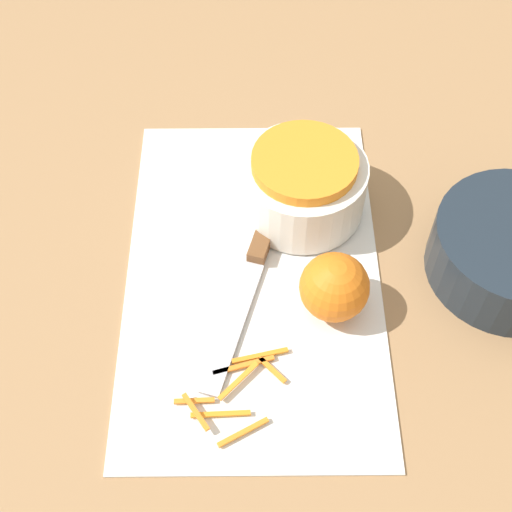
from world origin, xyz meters
name	(u,v)px	position (x,y,z in m)	size (l,w,h in m)	color
ground_plane	(256,274)	(0.00, 0.00, 0.00)	(4.00, 4.00, 0.00)	#9E754C
cutting_board	(256,273)	(0.00, 0.00, 0.00)	(0.46, 0.29, 0.01)	silver
bowl_speckled	(306,183)	(-0.10, 0.06, 0.05)	(0.15, 0.15, 0.08)	silver
knife	(263,247)	(-0.03, 0.01, 0.01)	(0.27, 0.10, 0.02)	brown
orange_left	(337,287)	(0.05, 0.09, 0.04)	(0.07, 0.07, 0.07)	orange
peel_pile	(238,390)	(0.15, -0.02, 0.01)	(0.11, 0.12, 0.01)	orange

